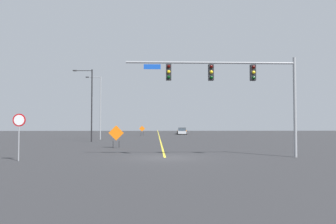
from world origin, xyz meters
TOP-DOWN VIEW (x-y plane):
  - ground at (0.00, 0.00)m, footprint 185.08×185.08m
  - road_centre_stripe at (0.00, 51.41)m, footprint 0.16×102.82m
  - traffic_signal_assembly at (4.55, -0.02)m, footprint 11.21×0.44m
  - stop_sign at (-8.67, -1.58)m, footprint 0.76×0.07m
  - street_lamp_far_right at (-8.72, 26.35)m, footprint 2.23×0.24m
  - street_lamp_mid_right at (-8.78, 20.08)m, footprint 2.46×0.24m
  - construction_sign_median_far at (-4.23, 9.04)m, footprint 1.39×0.16m
  - construction_sign_left_shoulder at (-3.24, 41.96)m, footprint 1.13×0.12m
  - car_orange_far at (5.46, 55.69)m, footprint 2.04×4.63m
  - car_silver_near at (5.07, 50.72)m, footprint 2.16×4.23m

SIDE VIEW (x-z plane):
  - ground at x=0.00m, z-range 0.00..0.00m
  - road_centre_stripe at x=0.00m, z-range 0.00..0.01m
  - car_silver_near at x=5.07m, z-range -0.05..1.23m
  - car_orange_far at x=5.46m, z-range -0.04..1.43m
  - construction_sign_left_shoulder at x=-3.24m, z-range 0.27..2.20m
  - construction_sign_median_far at x=-4.23m, z-range 0.26..2.33m
  - stop_sign at x=-8.67m, z-range 0.57..3.35m
  - street_lamp_mid_right at x=-8.78m, z-range 0.48..9.52m
  - street_lamp_far_right at x=-8.72m, z-range 0.46..9.58m
  - traffic_signal_assembly at x=4.55m, z-range 1.77..8.36m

